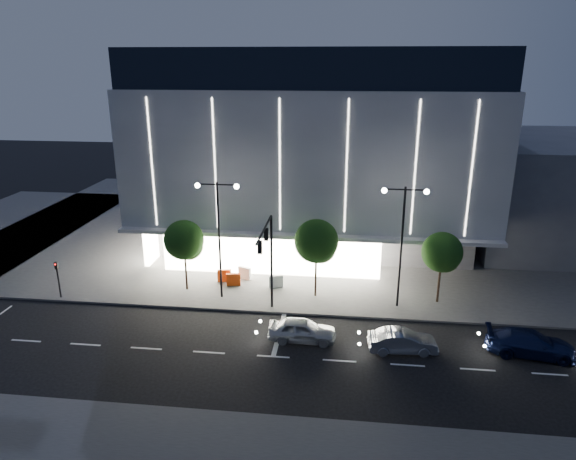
% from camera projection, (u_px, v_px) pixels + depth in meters
% --- Properties ---
extents(ground, '(160.00, 160.00, 0.00)m').
position_uv_depth(ground, '(246.00, 342.00, 32.71)').
color(ground, black).
rests_on(ground, ground).
extents(sidewalk_museum, '(70.00, 40.00, 0.15)m').
position_uv_depth(sidewalk_museum, '(335.00, 228.00, 54.77)').
color(sidewalk_museum, '#474747').
rests_on(sidewalk_museum, ground).
extents(museum, '(30.00, 25.80, 18.00)m').
position_uv_depth(museum, '(317.00, 144.00, 50.51)').
color(museum, '#4C4C51').
rests_on(museum, ground).
extents(annex_building, '(16.00, 20.00, 10.00)m').
position_uv_depth(annex_building, '(548.00, 188.00, 50.92)').
color(annex_building, '#4C4C51').
rests_on(annex_building, ground).
extents(traffic_mast, '(0.33, 5.89, 7.07)m').
position_uv_depth(traffic_mast, '(268.00, 250.00, 34.17)').
color(traffic_mast, black).
rests_on(traffic_mast, ground).
extents(street_lamp_west, '(3.16, 0.36, 9.00)m').
position_uv_depth(street_lamp_west, '(219.00, 223.00, 36.83)').
color(street_lamp_west, black).
rests_on(street_lamp_west, ground).
extents(street_lamp_east, '(3.16, 0.36, 9.00)m').
position_uv_depth(street_lamp_east, '(403.00, 230.00, 35.40)').
color(street_lamp_east, black).
rests_on(street_lamp_east, ground).
extents(ped_signal_far, '(0.22, 0.24, 3.00)m').
position_uv_depth(ped_signal_far, '(58.00, 276.00, 38.01)').
color(ped_signal_far, black).
rests_on(ped_signal_far, ground).
extents(tree_left, '(3.02, 3.02, 5.72)m').
position_uv_depth(tree_left, '(184.00, 242.00, 38.72)').
color(tree_left, black).
rests_on(tree_left, ground).
extents(tree_mid, '(3.25, 3.25, 6.15)m').
position_uv_depth(tree_mid, '(317.00, 243.00, 37.53)').
color(tree_mid, black).
rests_on(tree_mid, ground).
extents(tree_right, '(2.91, 2.91, 5.51)m').
position_uv_depth(tree_right, '(442.00, 254.00, 36.68)').
color(tree_right, black).
rests_on(tree_right, ground).
extents(car_lead, '(4.37, 1.80, 1.48)m').
position_uv_depth(car_lead, '(302.00, 330.00, 32.66)').
color(car_lead, '#AFB2B7').
rests_on(car_lead, ground).
extents(car_second, '(4.30, 1.82, 1.38)m').
position_uv_depth(car_second, '(402.00, 341.00, 31.43)').
color(car_second, '#A4A7AC').
rests_on(car_second, ground).
extents(car_third, '(5.43, 2.74, 1.51)m').
position_uv_depth(car_third, '(531.00, 343.00, 31.08)').
color(car_third, '#111A41').
rests_on(car_third, ground).
extents(barrier_a, '(1.13, 0.44, 1.00)m').
position_uv_depth(barrier_a, '(233.00, 280.00, 40.41)').
color(barrier_a, '#C63A0B').
rests_on(barrier_a, sidewalk_museum).
extents(barrier_b, '(1.11, 0.65, 1.00)m').
position_uv_depth(barrier_b, '(245.00, 273.00, 41.67)').
color(barrier_b, white).
rests_on(barrier_b, sidewalk_museum).
extents(barrier_c, '(1.13, 0.48, 1.00)m').
position_uv_depth(barrier_c, '(224.00, 276.00, 41.15)').
color(barrier_c, '#C6410B').
rests_on(barrier_c, sidewalk_museum).
extents(barrier_d, '(1.12, 0.58, 1.00)m').
position_uv_depth(barrier_d, '(276.00, 281.00, 40.09)').
color(barrier_d, white).
rests_on(barrier_d, sidewalk_museum).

